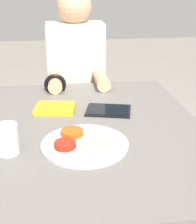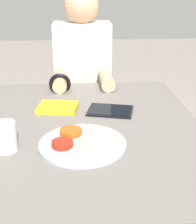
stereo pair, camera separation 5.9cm
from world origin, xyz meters
name	(u,v)px [view 1 (the left image)]	position (x,y,z in m)	size (l,w,h in m)	color
dining_table	(78,201)	(0.00, 0.00, 0.35)	(0.97, 1.08, 0.71)	slate
thali_tray	(84,143)	(0.02, -0.15, 0.71)	(0.30, 0.30, 0.03)	#B7BABF
red_notebook	(55,108)	(-0.08, 0.17, 0.71)	(0.18, 0.15, 0.02)	silver
tablet_device	(108,110)	(0.15, 0.13, 0.71)	(0.21, 0.18, 0.01)	black
person_diner	(77,97)	(0.04, 0.70, 0.57)	(0.34, 0.45, 1.19)	black
drinking_glass	(7,139)	(-0.23, -0.17, 0.76)	(0.07, 0.07, 0.10)	silver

